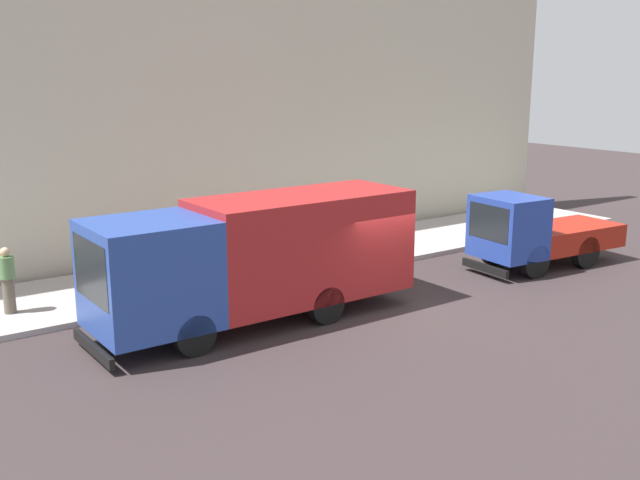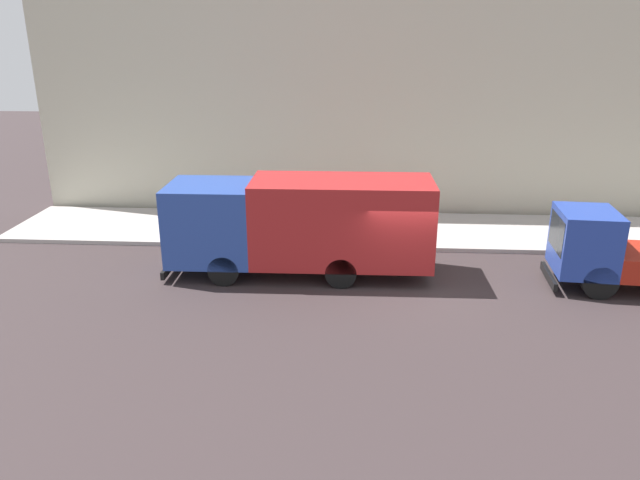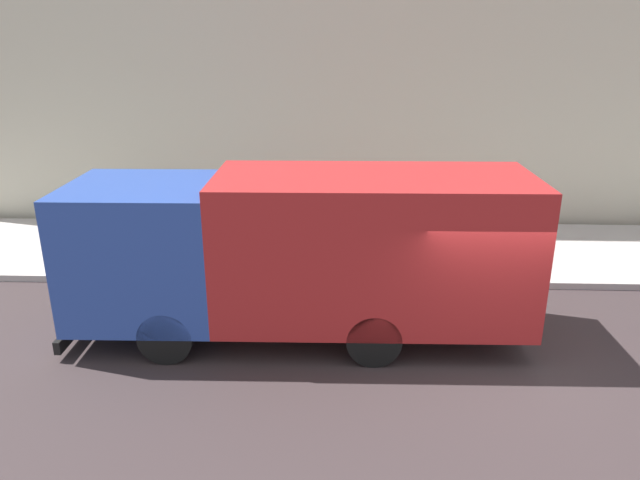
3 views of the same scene
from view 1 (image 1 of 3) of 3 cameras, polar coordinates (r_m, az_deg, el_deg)
The scene contains 8 objects.
ground at distance 19.76m, azimuth 4.81°, elevation -5.12°, with size 80.00×80.00×0.00m, color #352B2C.
sidewalk at distance 23.75m, azimuth -3.21°, elevation -1.77°, with size 4.33×30.00×0.16m, color #ADA6A0.
building_facade at distance 25.26m, azimuth -6.66°, elevation 11.84°, with size 0.50×30.00×11.30m, color #BCB8A0.
large_utility_truck at distance 18.02m, azimuth -4.82°, elevation -1.15°, with size 2.50×8.41×3.11m.
small_flatbed_truck at distance 24.11m, azimuth 16.42°, elevation 0.52°, with size 2.37×5.47×2.41m.
pedestrian_walking at distance 19.49m, azimuth -17.80°, elevation -2.66°, with size 0.38×0.38×1.73m.
pedestrian_standing at distance 19.97m, azimuth -23.20°, elevation -2.80°, with size 0.50×0.50×1.71m.
street_sign_post at distance 20.10m, azimuth -9.07°, elevation -0.55°, with size 0.44×0.08×2.21m.
Camera 1 is at (-14.32, 12.14, 6.15)m, focal length 41.02 mm.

